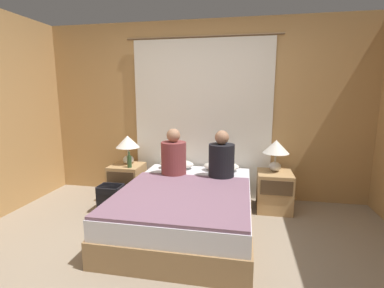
# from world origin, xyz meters

# --- Properties ---
(ground_plane) EXTENTS (16.00, 16.00, 0.00)m
(ground_plane) POSITION_xyz_m (0.00, 0.00, 0.00)
(ground_plane) COLOR gray
(wall_back) EXTENTS (4.71, 0.06, 2.50)m
(wall_back) POSITION_xyz_m (0.00, 1.84, 1.25)
(wall_back) COLOR tan
(wall_back) RESTS_ON ground_plane
(curtain_panel) EXTENTS (2.16, 0.02, 2.27)m
(curtain_panel) POSITION_xyz_m (0.00, 1.78, 1.13)
(curtain_panel) COLOR white
(curtain_panel) RESTS_ON ground_plane
(bed) EXTENTS (1.43, 1.94, 0.46)m
(bed) POSITION_xyz_m (0.00, 0.75, 0.23)
(bed) COLOR #99754C
(bed) RESTS_ON ground_plane
(nightstand_left) EXTENTS (0.43, 0.45, 0.51)m
(nightstand_left) POSITION_xyz_m (-1.02, 1.42, 0.25)
(nightstand_left) COLOR tan
(nightstand_left) RESTS_ON ground_plane
(nightstand_right) EXTENTS (0.43, 0.45, 0.51)m
(nightstand_right) POSITION_xyz_m (1.02, 1.42, 0.25)
(nightstand_right) COLOR tan
(nightstand_right) RESTS_ON ground_plane
(lamp_left) EXTENTS (0.34, 0.34, 0.41)m
(lamp_left) POSITION_xyz_m (-1.02, 1.49, 0.80)
(lamp_left) COLOR silver
(lamp_left) RESTS_ON nightstand_left
(lamp_right) EXTENTS (0.34, 0.34, 0.41)m
(lamp_right) POSITION_xyz_m (1.02, 1.49, 0.80)
(lamp_right) COLOR silver
(lamp_right) RESTS_ON nightstand_right
(pillow_left) EXTENTS (0.48, 0.30, 0.12)m
(pillow_left) POSITION_xyz_m (-0.31, 1.53, 0.52)
(pillow_left) COLOR silver
(pillow_left) RESTS_ON bed
(pillow_right) EXTENTS (0.48, 0.30, 0.12)m
(pillow_right) POSITION_xyz_m (0.31, 1.53, 0.52)
(pillow_right) COLOR silver
(pillow_right) RESTS_ON bed
(blanket_on_bed) EXTENTS (1.37, 1.35, 0.03)m
(blanket_on_bed) POSITION_xyz_m (0.00, 0.49, 0.48)
(blanket_on_bed) COLOR slate
(blanket_on_bed) RESTS_ON bed
(person_left_in_bed) EXTENTS (0.32, 0.32, 0.61)m
(person_left_in_bed) POSITION_xyz_m (-0.27, 1.20, 0.71)
(person_left_in_bed) COLOR brown
(person_left_in_bed) RESTS_ON bed
(person_right_in_bed) EXTENTS (0.32, 0.32, 0.60)m
(person_right_in_bed) POSITION_xyz_m (0.34, 1.20, 0.71)
(person_right_in_bed) COLOR black
(person_right_in_bed) RESTS_ON bed
(beer_bottle_on_left_stand) EXTENTS (0.06, 0.06, 0.22)m
(beer_bottle_on_left_stand) POSITION_xyz_m (-0.92, 1.30, 0.59)
(beer_bottle_on_left_stand) COLOR #2D4C28
(beer_bottle_on_left_stand) RESTS_ON nightstand_left
(backpack_on_floor) EXTENTS (0.30, 0.25, 0.35)m
(backpack_on_floor) POSITION_xyz_m (-1.05, 0.98, 0.20)
(backpack_on_floor) COLOR black
(backpack_on_floor) RESTS_ON ground_plane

